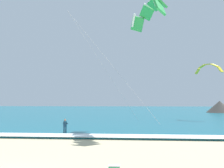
# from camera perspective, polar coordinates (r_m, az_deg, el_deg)

# --- Properties ---
(sea) EXTENTS (200.00, 120.00, 0.20)m
(sea) POSITION_cam_1_polar(r_m,az_deg,el_deg) (85.80, 0.63, -5.76)
(sea) COLOR #146075
(sea) RESTS_ON ground
(surf_foam) EXTENTS (200.00, 2.55, 0.04)m
(surf_foam) POSITION_cam_1_polar(r_m,az_deg,el_deg) (27.51, -9.06, -10.63)
(surf_foam) COLOR white
(surf_foam) RESTS_ON sea
(surfboard) EXTENTS (0.55, 1.43, 0.09)m
(surfboard) POSITION_cam_1_polar(r_m,az_deg,el_deg) (29.54, -9.90, -10.49)
(surfboard) COLOR white
(surfboard) RESTS_ON ground
(kitesurfer) EXTENTS (0.55, 0.54, 1.69)m
(kitesurfer) POSITION_cam_1_polar(r_m,az_deg,el_deg) (29.45, -9.88, -8.72)
(kitesurfer) COLOR #143347
(kitesurfer) RESTS_ON ground
(kite_primary) EXTENTS (11.06, 8.23, 14.40)m
(kite_primary) POSITION_cam_1_polar(r_m,az_deg,el_deg) (33.33, 8.12, 15.17)
(kite_primary) COLOR green
(kite_distant) EXTENTS (4.54, 4.03, 1.82)m
(kite_distant) POSITION_cam_1_polar(r_m,az_deg,el_deg) (52.61, 19.69, 3.33)
(kite_distant) COLOR yellow
(headland_right) EXTENTS (8.50, 9.86, 3.43)m
(headland_right) POSITION_cam_1_polar(r_m,az_deg,el_deg) (80.84, 21.93, -4.72)
(headland_right) COLOR #47423D
(headland_right) RESTS_ON ground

